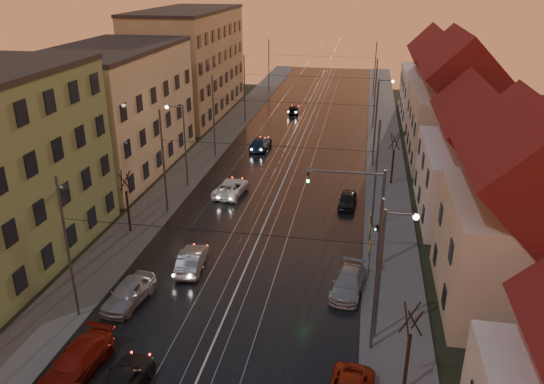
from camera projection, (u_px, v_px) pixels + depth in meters
The scene contains 39 objects.
road at pixel (293, 158), 58.47m from camera, with size 16.00×120.00×0.04m, color black.
sidewalk_left at pixel (206, 153), 60.07m from camera, with size 4.00×120.00×0.15m, color #4C4C4C.
sidewalk_right at pixel (385, 163), 56.84m from camera, with size 4.00×120.00×0.15m, color #4C4C4C.
tram_rail_0 at pixel (274, 157), 58.82m from camera, with size 0.06×120.00×0.03m, color gray.
tram_rail_1 at pixel (286, 158), 58.59m from camera, with size 0.06×120.00×0.03m, color gray.
tram_rail_2 at pixel (300, 158), 58.34m from camera, with size 0.06×120.00×0.03m, color gray.
tram_rail_3 at pixel (313, 159), 58.11m from camera, with size 0.06×120.00×0.03m, color gray.
apartment_left_2 at pixel (115, 112), 53.55m from camera, with size 10.00×20.00×12.00m, color #BCB491.
apartment_left_3 at pixel (189, 64), 74.97m from camera, with size 10.00×24.00×14.00m, color #90815D.
house_right_1 at pixel (523, 224), 30.92m from camera, with size 8.67×10.20×10.80m.
house_right_2 at pixel (481, 164), 43.04m from camera, with size 9.18×12.24×9.20m.
house_right_3 at pixel (456, 107), 56.23m from camera, with size 9.18×14.28×11.50m.
house_right_4 at pixel (437, 82), 72.87m from camera, with size 9.18×16.32×10.00m.
catenary_pole_l_1 at pixel (68, 250), 29.97m from camera, with size 0.16×0.16×9.00m, color #595B60.
catenary_pole_r_1 at pixel (377, 279), 27.19m from camera, with size 0.16×0.16×9.00m, color #595B60.
catenary_pole_l_2 at pixel (164, 163), 43.60m from camera, with size 0.16×0.16×9.00m, color #595B60.
catenary_pole_r_2 at pixel (376, 176), 40.82m from camera, with size 0.16×0.16×9.00m, color #595B60.
catenary_pole_l_3 at pixel (214, 118), 57.23m from camera, with size 0.16×0.16×9.00m, color #595B60.
catenary_pole_r_3 at pixel (375, 125), 54.45m from camera, with size 0.16×0.16×9.00m, color #595B60.
catenary_pole_l_4 at pixel (245, 89), 70.86m from camera, with size 0.16×0.16×9.00m, color #595B60.
catenary_pole_r_4 at pixel (375, 94), 68.08m from camera, with size 0.16×0.16×9.00m, color #595B60.
catenary_pole_l_5 at pixel (269, 67), 87.22m from camera, with size 0.16×0.16×9.00m, color #595B60.
catenary_pole_r_5 at pixel (375, 70), 84.44m from camera, with size 0.16×0.16×9.00m, color #595B60.
street_lamp_1 at pixel (387, 264), 27.87m from camera, with size 1.75×0.32×8.00m.
street_lamp_2 at pixel (182, 138), 48.99m from camera, with size 1.75×0.32×8.00m.
street_lamp_3 at pixel (380, 106), 60.58m from camera, with size 1.75×0.32×8.00m.
traffic_light_mast at pixel (367, 206), 35.43m from camera, with size 5.30×0.32×7.20m.
bare_tree_0 at pixel (127, 204), 41.00m from camera, with size 1.09×1.09×5.11m.
bare_tree_1 at pixel (408, 352), 24.98m from camera, with size 1.09×1.09×5.11m.
bare_tree_2 at pixel (393, 160), 50.39m from camera, with size 1.09×1.09×5.11m.
driving_car_0 at pixel (122, 383), 25.47m from camera, with size 1.85×4.60×1.57m, color black.
driving_car_1 at pixel (191, 260), 36.53m from camera, with size 1.51×4.34×1.43m, color gray.
driving_car_2 at pixel (231, 188), 48.75m from camera, with size 2.30×4.99×1.39m, color white.
driving_car_3 at pixel (260, 143), 61.36m from camera, with size 2.00×4.91×1.43m, color navy.
driving_car_4 at pixel (294, 109), 76.67m from camera, with size 1.47×3.66×1.25m, color black.
parked_left_2 at pixel (76, 362), 26.98m from camera, with size 1.99×4.90×1.42m, color maroon.
parked_left_3 at pixel (129, 293), 32.71m from camera, with size 1.78×4.43×1.51m, color #A7A7AC.
parked_right_1 at pixel (348, 283), 33.94m from camera, with size 1.84×4.53×1.32m, color #A8A8AE.
parked_right_2 at pixel (348, 200), 46.32m from camera, with size 1.46×3.63×1.24m, color black.
Camera 1 is at (7.40, -14.95, 19.10)m, focal length 35.00 mm.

